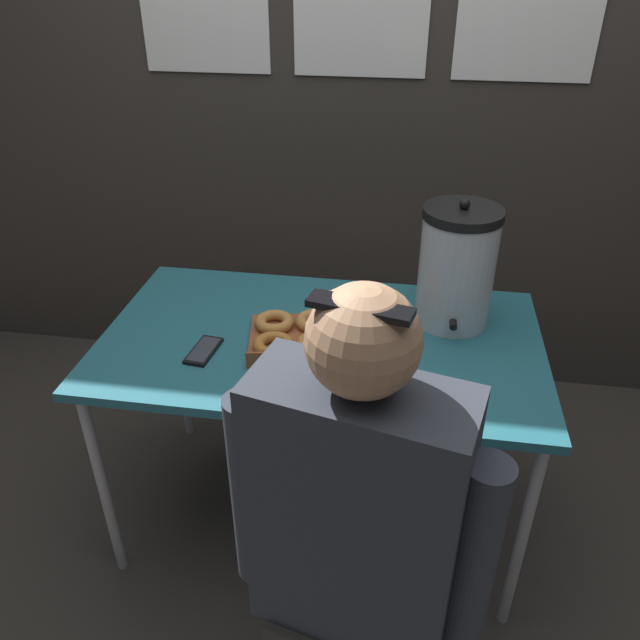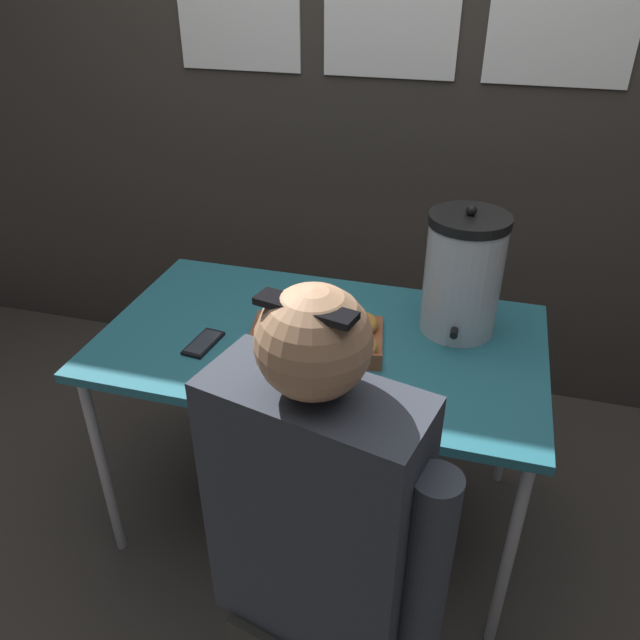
# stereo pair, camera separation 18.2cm
# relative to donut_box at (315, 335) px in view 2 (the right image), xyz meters

# --- Properties ---
(ground_plane) EXTENTS (12.00, 12.00, 0.00)m
(ground_plane) POSITION_rel_donut_box_xyz_m (0.01, 0.03, -0.76)
(ground_plane) COLOR #3D3833
(back_wall) EXTENTS (6.00, 0.11, 2.87)m
(back_wall) POSITION_rel_donut_box_xyz_m (0.01, 1.00, 0.68)
(back_wall) COLOR #38332D
(back_wall) RESTS_ON ground
(folding_table) EXTENTS (1.30, 0.75, 0.74)m
(folding_table) POSITION_rel_donut_box_xyz_m (0.01, 0.03, -0.07)
(folding_table) COLOR #236675
(folding_table) RESTS_ON ground
(donut_box) EXTENTS (0.43, 0.33, 0.05)m
(donut_box) POSITION_rel_donut_box_xyz_m (0.00, 0.00, 0.00)
(donut_box) COLOR brown
(donut_box) RESTS_ON folding_table
(coffee_urn) EXTENTS (0.23, 0.26, 0.39)m
(coffee_urn) POSITION_rel_donut_box_xyz_m (0.39, 0.19, 0.16)
(coffee_urn) COLOR silver
(coffee_urn) RESTS_ON folding_table
(cell_phone) EXTENTS (0.08, 0.15, 0.01)m
(cell_phone) POSITION_rel_donut_box_xyz_m (-0.31, -0.10, -0.02)
(cell_phone) COLOR black
(cell_phone) RESTS_ON folding_table
(person_seated) EXTENTS (0.55, 0.30, 1.28)m
(person_seated) POSITION_rel_donut_box_xyz_m (0.19, -0.65, -0.15)
(person_seated) COLOR #33332D
(person_seated) RESTS_ON ground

